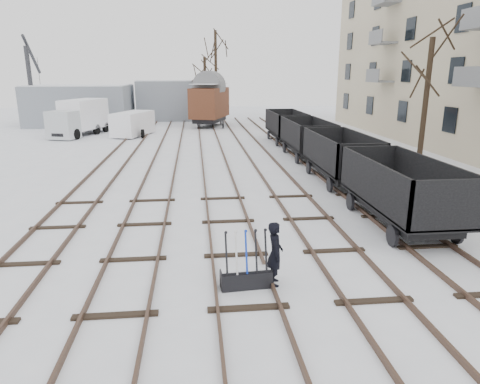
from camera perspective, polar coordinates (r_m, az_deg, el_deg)
The scene contains 17 objects.
ground at distance 12.86m, azimuth -0.53°, elevation -8.50°, with size 120.00×120.00×0.00m, color white.
tracks at distance 25.91m, azimuth -3.45°, elevation 4.01°, with size 13.90×52.00×0.16m.
shed_left at distance 49.25m, azimuth -20.36°, elevation 10.89°, with size 10.00×8.00×4.10m.
shed_right at distance 51.86m, azimuth -9.42°, elevation 12.04°, with size 7.00×6.00×4.50m.
ground_frame at distance 11.00m, azimuth 0.82°, elevation -11.23°, with size 1.33×0.52×1.49m.
worker at distance 10.96m, azimuth 4.70°, elevation -8.18°, with size 0.61×0.40×1.68m, color black.
freight_wagon_a at distance 16.11m, azimuth 20.46°, elevation -1.07°, with size 2.33×5.82×2.38m.
freight_wagon_b at distance 21.84m, azimuth 13.15°, elevation 3.69°, with size 2.33×5.82×2.38m.
freight_wagon_c at distance 27.86m, azimuth 8.90°, elevation 6.41°, with size 2.33×5.82×2.38m.
freight_wagon_d at distance 34.02m, azimuth 6.16°, elevation 8.14°, with size 2.33×5.82×2.38m.
box_van_wagon at distance 44.08m, azimuth -4.08°, elevation 11.92°, with size 4.58×6.23×4.26m.
lorry at distance 39.92m, azimuth -20.60°, elevation 9.30°, with size 3.55×7.03×3.05m.
panel_van at distance 38.46m, azimuth -14.08°, elevation 8.86°, with size 3.43×5.05×2.05m.
crane at distance 48.03m, azimuth -25.79°, elevation 10.55°, with size 1.90×5.18×8.80m.
tree_near at distance 26.21m, azimuth 23.46°, elevation 10.61°, with size 0.30×0.30×7.11m, color black.
tree_far_left at distance 48.03m, azimuth -4.66°, elevation 13.39°, with size 0.30×0.30×6.94m, color black.
tree_far_right at distance 48.10m, azimuth -3.23°, elevation 15.01°, with size 0.30×0.30×9.63m, color black.
Camera 1 is at (-1.12, -11.69, 5.24)m, focal length 32.00 mm.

